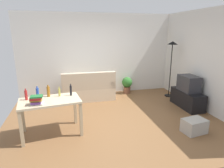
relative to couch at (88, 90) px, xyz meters
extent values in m
cube|color=brown|center=(0.42, -1.59, -0.32)|extent=(5.20, 4.40, 0.02)
cube|color=silver|center=(0.42, 0.61, 1.04)|extent=(5.20, 0.10, 2.70)
cube|color=silver|center=(3.02, -1.59, 1.04)|extent=(0.10, 4.40, 2.70)
cube|color=beige|center=(0.00, 0.06, -0.11)|extent=(1.62, 0.84, 0.40)
cube|color=#C0AD91|center=(0.00, -0.28, 0.35)|extent=(1.62, 0.16, 0.52)
cube|color=#C8B597|center=(0.73, 0.06, 0.20)|extent=(0.16, 0.84, 0.22)
cube|color=#C8B597|center=(-0.73, 0.06, 0.20)|extent=(0.16, 0.84, 0.22)
cube|color=black|center=(2.67, -1.36, -0.07)|extent=(0.44, 1.10, 0.48)
cube|color=#2D2D33|center=(2.67, -1.36, 0.39)|extent=(0.40, 0.60, 0.44)
cube|color=black|center=(2.87, -1.36, 0.39)|extent=(0.01, 0.52, 0.36)
cylinder|color=black|center=(2.67, -0.34, -0.29)|extent=(0.26, 0.26, 0.03)
cylinder|color=black|center=(2.67, -0.34, 0.56)|extent=(0.03, 0.03, 1.68)
cone|color=black|center=(2.67, -0.34, 1.45)|extent=(0.32, 0.32, 0.10)
cube|color=#C6B28E|center=(-1.02, -2.03, 0.43)|extent=(1.28, 0.86, 0.04)
cube|color=tan|center=(-1.53, -2.41, 0.05)|extent=(0.07, 0.07, 0.72)
cube|color=tan|center=(-0.42, -2.26, 0.05)|extent=(0.07, 0.07, 0.72)
cube|color=tan|center=(-1.62, -1.80, 0.05)|extent=(0.07, 0.07, 0.72)
cube|color=tan|center=(-0.51, -1.64, 0.05)|extent=(0.07, 0.07, 0.72)
cylinder|color=brown|center=(1.40, 0.31, -0.20)|extent=(0.24, 0.24, 0.22)
sphere|color=#2D6B28|center=(1.40, 0.31, 0.08)|extent=(0.36, 0.36, 0.36)
cube|color=#A8A399|center=(1.94, -2.70, -0.16)|extent=(0.53, 0.41, 0.30)
cylinder|color=#AD2323|center=(-1.48, -1.92, 0.55)|extent=(0.06, 0.06, 0.20)
cylinder|color=#AD2323|center=(-1.48, -1.92, 0.67)|extent=(0.03, 0.03, 0.04)
cylinder|color=#2347A3|center=(-1.25, -1.91, 0.57)|extent=(0.06, 0.06, 0.23)
cylinder|color=#2347A3|center=(-1.25, -1.91, 0.70)|extent=(0.03, 0.03, 0.04)
cylinder|color=#9E6019|center=(-1.05, -1.80, 0.56)|extent=(0.06, 0.06, 0.21)
cylinder|color=#9E6019|center=(-1.05, -1.80, 0.69)|extent=(0.03, 0.03, 0.04)
cylinder|color=#BCB24C|center=(-0.83, -1.83, 0.53)|extent=(0.05, 0.05, 0.17)
cylinder|color=#BCB24C|center=(-0.83, -1.83, 0.64)|extent=(0.02, 0.02, 0.04)
cylinder|color=black|center=(-0.58, -1.84, 0.56)|extent=(0.05, 0.05, 0.22)
cylinder|color=black|center=(-0.58, -1.84, 0.69)|extent=(0.02, 0.02, 0.04)
cube|color=beige|center=(-1.23, -2.23, 0.46)|extent=(0.26, 0.21, 0.03)
cube|color=#593372|center=(-1.25, -2.25, 0.50)|extent=(0.19, 0.17, 0.04)
cube|color=#B7932D|center=(-1.25, -2.23, 0.54)|extent=(0.22, 0.15, 0.04)
cube|color=maroon|center=(-1.24, -2.24, 0.58)|extent=(0.21, 0.19, 0.04)
cube|color=#236B33|center=(-1.23, -2.24, 0.61)|extent=(0.22, 0.17, 0.03)
camera|label=1|loc=(-0.66, -5.95, 1.80)|focal=31.16mm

